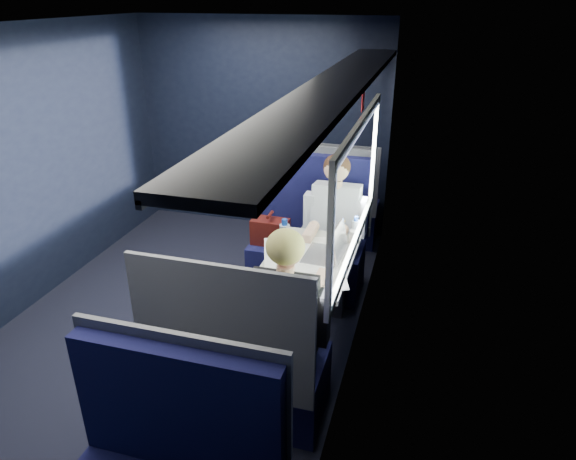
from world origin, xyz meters
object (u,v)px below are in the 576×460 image
(seat_bay_far, at_px, (241,366))
(bottle_small, at_px, (355,230))
(table, at_px, (305,267))
(seat_row_front, at_px, (329,207))
(seat_bay_near, at_px, (307,243))
(cup, at_px, (354,236))
(man, at_px, (333,224))
(laptop, at_px, (331,249))
(woman, at_px, (288,314))

(seat_bay_far, distance_m, bottle_small, 1.42)
(table, bearing_deg, seat_row_front, 95.80)
(table, relative_size, seat_bay_near, 0.79)
(bottle_small, bearing_deg, cup, -90.00)
(seat_bay_far, bearing_deg, man, 80.97)
(man, bearing_deg, seat_bay_near, 147.33)
(table, distance_m, seat_bay_far, 0.93)
(cup, bearing_deg, bottle_small, 90.00)
(laptop, bearing_deg, cup, 66.61)
(cup, bearing_deg, laptop, -113.39)
(seat_bay_far, bearing_deg, laptop, 69.44)
(cup, bearing_deg, seat_bay_near, 134.17)
(woman, distance_m, cup, 1.09)
(seat_bay_far, height_order, cup, seat_bay_far)
(man, xyz_separation_m, woman, (0.00, -1.41, 0.01))
(seat_bay_near, xyz_separation_m, bottle_small, (0.49, -0.47, 0.41))
(table, bearing_deg, man, 84.48)
(seat_bay_far, relative_size, man, 0.95)
(seat_bay_near, relative_size, seat_row_front, 1.09)
(woman, distance_m, bottle_small, 1.14)
(seat_row_front, bearing_deg, seat_bay_far, -90.00)
(seat_bay_far, bearing_deg, seat_bay_near, 90.43)
(table, xyz_separation_m, woman, (0.07, -0.71, 0.06))
(laptop, bearing_deg, seat_bay_far, -110.56)
(seat_bay_near, distance_m, seat_row_front, 0.93)
(seat_bay_near, relative_size, man, 0.95)
(table, height_order, man, man)
(seat_bay_near, distance_m, seat_bay_far, 1.74)
(seat_bay_near, height_order, bottle_small, seat_bay_near)
(table, distance_m, woman, 0.71)
(table, height_order, laptop, laptop)
(laptop, height_order, cup, laptop)
(seat_bay_far, height_order, laptop, seat_bay_far)
(seat_bay_near, xyz_separation_m, man, (0.26, -0.17, 0.30))
(seat_row_front, height_order, bottle_small, seat_row_front)
(woman, bearing_deg, cup, 77.84)
(seat_row_front, xyz_separation_m, bottle_small, (0.48, -1.40, 0.42))
(bottle_small, bearing_deg, seat_bay_far, -110.62)
(man, bearing_deg, cup, -55.83)
(woman, bearing_deg, bottle_small, 78.27)
(man, relative_size, bottle_small, 6.60)
(seat_bay_far, height_order, woman, woman)
(seat_bay_near, xyz_separation_m, seat_bay_far, (0.01, -1.74, -0.01))
(seat_bay_far, distance_m, seat_row_front, 2.67)
(table, xyz_separation_m, man, (0.07, 0.70, 0.06))
(table, relative_size, woman, 0.76)
(laptop, height_order, bottle_small, laptop)
(woman, bearing_deg, seat_bay_far, -146.18)
(table, xyz_separation_m, cup, (0.30, 0.36, 0.13))
(seat_bay_near, height_order, woman, woman)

